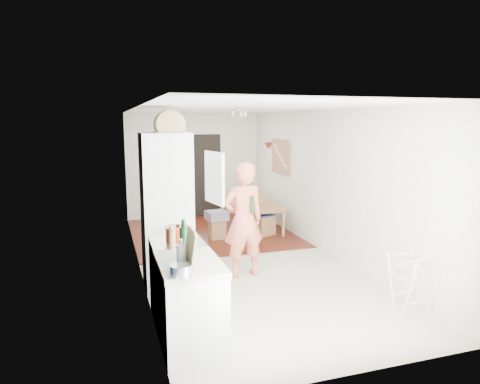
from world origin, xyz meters
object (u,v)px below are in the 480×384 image
person (243,210)px  dining_chair (264,214)px  stool (217,229)px  drying_rack (413,285)px  dining_table (253,218)px

person → dining_chair: size_ratio=2.36×
person → dining_chair: (1.12, 2.11, -0.58)m
dining_chair → stool: dining_chair is taller
person → drying_rack: 2.49m
person → dining_table: 2.87m
stool → drying_rack: (1.38, -3.99, 0.18)m
person → drying_rack: person is taller
dining_chair → drying_rack: size_ratio=1.15×
person → dining_table: (1.06, 2.55, -0.76)m
person → dining_chair: bearing=-122.4°
dining_table → drying_rack: 4.45m
dining_chair → stool: (-0.98, 0.01, -0.24)m
stool → dining_chair: bearing=-0.5°
stool → drying_rack: bearing=-70.9°
dining_table → drying_rack: (0.45, -4.42, 0.12)m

